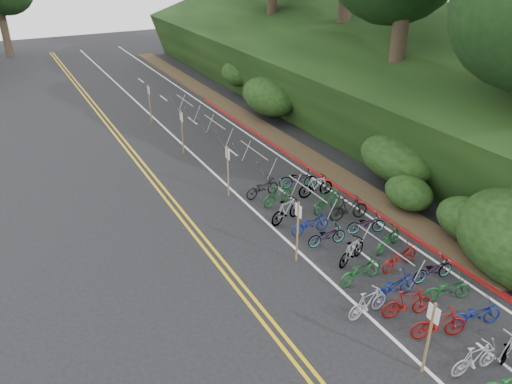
{
  "coord_description": "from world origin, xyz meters",
  "views": [
    {
      "loc": [
        -8.05,
        -8.06,
        10.84
      ],
      "look_at": [
        0.73,
        8.5,
        1.3
      ],
      "focal_mm": 35.0,
      "sensor_mm": 36.0,
      "label": 1
    }
  ],
  "objects": [
    {
      "name": "ground",
      "position": [
        0.0,
        0.0,
        0.0
      ],
      "size": [
        120.0,
        120.0,
        0.0
      ],
      "primitive_type": "plane",
      "color": "black",
      "rests_on": "ground"
    },
    {
      "name": "signpost_near",
      "position": [
        0.85,
        -1.24,
        1.38
      ],
      "size": [
        0.08,
        0.4,
        2.41
      ],
      "color": "brown",
      "rests_on": "ground"
    },
    {
      "name": "bike_racks_rest",
      "position": [
        3.0,
        13.0,
        0.85
      ],
      "size": [
        1.14,
        23.0,
        1.17
      ],
      "color": "#969AA0",
      "rests_on": "ground"
    },
    {
      "name": "bike_valet",
      "position": [
        3.03,
        3.76,
        0.49
      ],
      "size": [
        3.47,
        15.1,
        1.08
      ],
      "color": "#144C1E",
      "rests_on": "ground"
    },
    {
      "name": "road_markings",
      "position": [
        0.63,
        10.1,
        0.0
      ],
      "size": [
        7.47,
        80.0,
        0.01
      ],
      "color": "gold",
      "rests_on": "ground"
    },
    {
      "name": "signposts_rest",
      "position": [
        0.6,
        14.0,
        1.43
      ],
      "size": [
        0.08,
        18.4,
        2.5
      ],
      "color": "brown",
      "rests_on": "ground"
    },
    {
      "name": "embankment",
      "position": [
        12.96,
        19.04,
        2.57
      ],
      "size": [
        14.3,
        48.14,
        9.11
      ],
      "color": "black",
      "rests_on": "ground"
    },
    {
      "name": "red_curb",
      "position": [
        5.7,
        12.0,
        0.05
      ],
      "size": [
        0.25,
        28.0,
        0.1
      ],
      "primitive_type": "cube",
      "color": "maroon",
      "rests_on": "ground"
    },
    {
      "name": "bike_front",
      "position": [
        0.99,
        1.35,
        0.49
      ],
      "size": [
        0.56,
        1.64,
        0.97
      ],
      "primitive_type": "imported",
      "rotation": [
        0.0,
        0.0,
        1.64
      ],
      "color": "#9E9EA3",
      "rests_on": "ground"
    }
  ]
}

